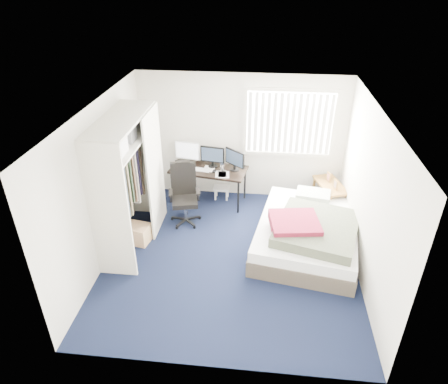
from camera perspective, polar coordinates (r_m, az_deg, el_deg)
ground at (r=6.68m, az=0.98°, el=-9.15°), size 4.20×4.20×0.00m
room_shell at (r=5.85m, az=1.11°, el=2.42°), size 4.20×4.20×4.20m
window_assembly at (r=7.68m, az=9.33°, el=9.67°), size 1.72×0.09×1.32m
closet at (r=6.49m, az=-13.56°, el=2.92°), size 0.64×1.84×2.22m
desk at (r=7.80m, az=-2.15°, el=3.64°), size 1.56×0.91×1.18m
office_chair at (r=7.35m, az=-5.64°, el=-1.04°), size 0.65×0.65×1.16m
footstool at (r=8.12m, az=-0.36°, el=0.34°), size 0.32×0.26×0.26m
nightstand at (r=7.86m, az=14.96°, el=0.66°), size 0.64×0.91×0.75m
bed at (r=6.86m, az=11.89°, el=-5.63°), size 1.96×2.40×0.71m
pine_box at (r=7.07m, az=-12.32°, el=-5.79°), size 0.48×0.40×0.32m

